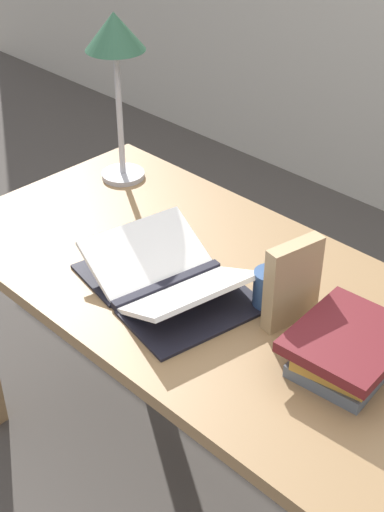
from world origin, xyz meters
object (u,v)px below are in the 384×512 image
reading_lamp (115,47)px  coffee_mug (269,289)px  open_book (167,279)px  book_stack_tall (348,349)px  book_standing_upright (292,283)px

reading_lamp → coffee_mug: 0.84m
open_book → reading_lamp: bearing=160.4°
reading_lamp → book_stack_tall: bearing=-13.0°
book_standing_upright → book_stack_tall: bearing=-1.2°
book_stack_tall → book_standing_upright: size_ratio=1.25×
book_standing_upright → coffee_mug: size_ratio=2.02×
reading_lamp → coffee_mug: reading_lamp is taller
open_book → reading_lamp: size_ratio=0.94×
coffee_mug → reading_lamp: bearing=166.2°
open_book → book_standing_upright: 0.32m
book_standing_upright → coffee_mug: book_standing_upright is taller
book_standing_upright → reading_lamp: reading_lamp is taller
open_book → book_standing_upright: book_standing_upright is taller
book_stack_tall → coffee_mug: size_ratio=2.51×
book_stack_tall → coffee_mug: 0.25m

